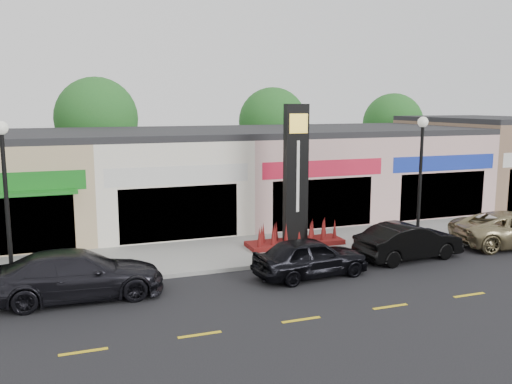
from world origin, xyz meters
TOP-DOWN VIEW (x-y plane):
  - ground at (0.00, 0.00)m, footprint 120.00×120.00m
  - sidewalk at (0.00, 4.35)m, footprint 52.00×4.30m
  - curb at (0.00, 2.10)m, footprint 52.00×0.20m
  - shop_beige at (-8.50, 11.46)m, footprint 7.00×10.85m
  - shop_cream at (-1.50, 11.47)m, footprint 7.00×10.01m
  - shop_pink_w at (5.50, 11.47)m, footprint 7.00×10.01m
  - shop_pink_e at (12.50, 11.47)m, footprint 7.00×10.01m
  - shop_tan at (19.50, 11.48)m, footprint 7.00×10.01m
  - tree_rear_west at (-4.00, 19.50)m, footprint 5.20×5.20m
  - tree_rear_mid at (8.00, 19.50)m, footprint 4.80×4.80m
  - tree_rear_east at (18.00, 19.50)m, footprint 4.60×4.60m
  - lamp_west_near at (-8.00, 2.50)m, footprint 0.44×0.44m
  - lamp_east_near at (8.00, 2.50)m, footprint 0.44×0.44m
  - pylon_sign at (3.00, 4.20)m, footprint 4.20×1.30m
  - car_dark_sedan at (-5.96, 1.04)m, footprint 2.26×5.39m
  - car_black_sedan at (1.98, 0.52)m, footprint 2.05×4.36m
  - car_black_conv at (6.61, 1.17)m, footprint 1.94×4.56m

SIDE VIEW (x-z plane):
  - ground at x=0.00m, z-range 0.00..0.00m
  - sidewalk at x=0.00m, z-range 0.00..0.15m
  - curb at x=0.00m, z-range 0.00..0.15m
  - car_black_sedan at x=1.98m, z-range 0.00..1.44m
  - car_black_conv at x=6.61m, z-range 0.00..1.46m
  - car_dark_sedan at x=-5.96m, z-range 0.00..1.56m
  - pylon_sign at x=3.00m, z-range -0.73..5.27m
  - shop_cream at x=-1.50m, z-range 0.00..4.80m
  - shop_pink_w at x=5.50m, z-range 0.00..4.80m
  - shop_pink_e at x=12.50m, z-range 0.00..4.80m
  - shop_beige at x=-8.50m, z-range 0.00..4.80m
  - shop_tan at x=19.50m, z-range 0.00..5.30m
  - lamp_west_near at x=-8.00m, z-range 0.74..6.21m
  - lamp_east_near at x=8.00m, z-range 0.74..6.21m
  - tree_rear_east at x=18.00m, z-range 1.16..8.10m
  - tree_rear_mid at x=8.00m, z-range 1.24..8.53m
  - tree_rear_west at x=-4.00m, z-range 1.30..9.13m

